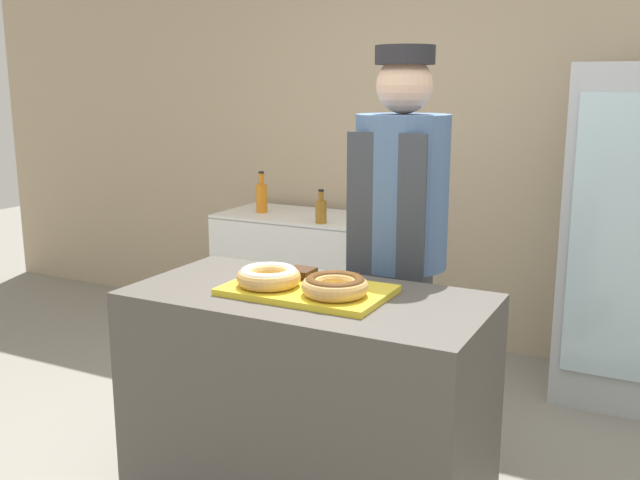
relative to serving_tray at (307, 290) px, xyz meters
name	(u,v)px	position (x,y,z in m)	size (l,w,h in m)	color
wall_back	(472,133)	(0.00, 2.13, 0.44)	(8.00, 0.06, 2.70)	tan
display_counter	(308,407)	(0.00, 0.00, -0.46)	(1.31, 0.66, 0.90)	#4C4742
serving_tray	(307,290)	(0.00, 0.00, 0.00)	(0.59, 0.36, 0.02)	yellow
donut_light_glaze	(269,276)	(-0.13, -0.05, 0.05)	(0.24, 0.24, 0.07)	tan
donut_chocolate_glaze	(335,285)	(0.13, -0.05, 0.05)	(0.24, 0.24, 0.07)	tan
brownie_back_left	(301,273)	(-0.09, 0.11, 0.03)	(0.10, 0.10, 0.03)	#382111
brownie_back_right	(343,278)	(0.09, 0.11, 0.03)	(0.10, 0.10, 0.03)	#382111
baker_person	(400,248)	(0.12, 0.62, 0.04)	(0.40, 0.40, 1.80)	#4C4C51
beverage_fridge	(628,236)	(0.95, 1.75, -0.03)	(0.59, 0.64, 1.75)	#ADB2B7
chest_freezer	(298,275)	(-1.01, 1.76, -0.49)	(0.99, 0.58, 0.83)	white
bottle_orange	(262,197)	(-1.25, 1.71, 0.02)	(0.07, 0.07, 0.27)	orange
bottle_amber	(321,210)	(-0.74, 1.56, 0.00)	(0.07, 0.07, 0.20)	#99661E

